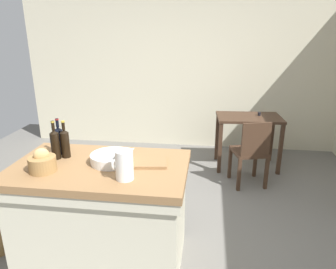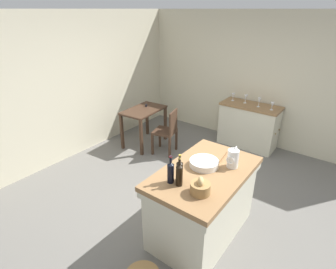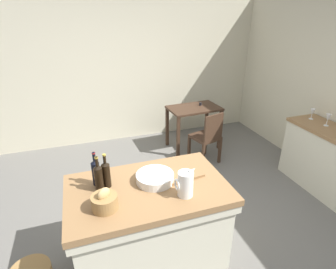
{
  "view_description": "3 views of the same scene",
  "coord_description": "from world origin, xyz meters",
  "px_view_note": "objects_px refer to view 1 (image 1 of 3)",
  "views": [
    {
      "loc": [
        0.46,
        -2.66,
        1.95
      ],
      "look_at": [
        0.05,
        0.39,
        0.91
      ],
      "focal_mm": 33.39,
      "sensor_mm": 36.0,
      "label": 1
    },
    {
      "loc": [
        -2.71,
        -1.68,
        2.6
      ],
      "look_at": [
        0.12,
        0.45,
        0.93
      ],
      "focal_mm": 28.53,
      "sensor_mm": 36.0,
      "label": 2
    },
    {
      "loc": [
        -0.85,
        -2.36,
        2.32
      ],
      "look_at": [
        0.09,
        0.42,
        0.97
      ],
      "focal_mm": 28.73,
      "sensor_mm": 36.0,
      "label": 3
    }
  ],
  "objects_px": {
    "writing_desk": "(248,125)",
    "cutting_board": "(145,161)",
    "wine_bottle_green": "(55,144)",
    "wash_bowl": "(112,158)",
    "wine_bottle_dark": "(65,143)",
    "pitcher": "(124,165)",
    "island_table": "(103,211)",
    "wooden_chair": "(251,151)",
    "bread_basket": "(42,163)",
    "wine_bottle_amber": "(59,140)"
  },
  "relations": [
    {
      "from": "writing_desk",
      "to": "cutting_board",
      "type": "height_order",
      "value": "cutting_board"
    },
    {
      "from": "wine_bottle_green",
      "to": "wash_bowl",
      "type": "bearing_deg",
      "value": -2.31
    },
    {
      "from": "wine_bottle_dark",
      "to": "wash_bowl",
      "type": "bearing_deg",
      "value": -8.48
    },
    {
      "from": "pitcher",
      "to": "wash_bowl",
      "type": "bearing_deg",
      "value": 123.61
    },
    {
      "from": "wash_bowl",
      "to": "wine_bottle_dark",
      "type": "bearing_deg",
      "value": 171.52
    },
    {
      "from": "pitcher",
      "to": "cutting_board",
      "type": "height_order",
      "value": "pitcher"
    },
    {
      "from": "island_table",
      "to": "wine_bottle_dark",
      "type": "relative_size",
      "value": 4.4
    },
    {
      "from": "pitcher",
      "to": "wine_bottle_dark",
      "type": "distance_m",
      "value": 0.69
    },
    {
      "from": "pitcher",
      "to": "wine_bottle_dark",
      "type": "height_order",
      "value": "wine_bottle_dark"
    },
    {
      "from": "wooden_chair",
      "to": "bread_basket",
      "type": "relative_size",
      "value": 4.35
    },
    {
      "from": "writing_desk",
      "to": "bread_basket",
      "type": "height_order",
      "value": "bread_basket"
    },
    {
      "from": "island_table",
      "to": "wine_bottle_amber",
      "type": "height_order",
      "value": "wine_bottle_amber"
    },
    {
      "from": "pitcher",
      "to": "bread_basket",
      "type": "bearing_deg",
      "value": 176.08
    },
    {
      "from": "wash_bowl",
      "to": "cutting_board",
      "type": "bearing_deg",
      "value": 6.07
    },
    {
      "from": "island_table",
      "to": "wine_bottle_green",
      "type": "distance_m",
      "value": 0.69
    },
    {
      "from": "wooden_chair",
      "to": "island_table",
      "type": "bearing_deg",
      "value": -131.22
    },
    {
      "from": "writing_desk",
      "to": "wine_bottle_dark",
      "type": "height_order",
      "value": "wine_bottle_dark"
    },
    {
      "from": "pitcher",
      "to": "wooden_chair",
      "type": "bearing_deg",
      "value": 57.88
    },
    {
      "from": "wine_bottle_amber",
      "to": "wooden_chair",
      "type": "bearing_deg",
      "value": 38.0
    },
    {
      "from": "wine_bottle_dark",
      "to": "writing_desk",
      "type": "bearing_deg",
      "value": 49.95
    },
    {
      "from": "wash_bowl",
      "to": "wine_bottle_green",
      "type": "xyz_separation_m",
      "value": [
        -0.48,
        0.02,
        0.09
      ]
    },
    {
      "from": "wine_bottle_dark",
      "to": "wooden_chair",
      "type": "bearing_deg",
      "value": 40.41
    },
    {
      "from": "wash_bowl",
      "to": "wine_bottle_green",
      "type": "bearing_deg",
      "value": 177.69
    },
    {
      "from": "wash_bowl",
      "to": "wine_bottle_amber",
      "type": "relative_size",
      "value": 1.07
    },
    {
      "from": "writing_desk",
      "to": "wooden_chair",
      "type": "relative_size",
      "value": 1.05
    },
    {
      "from": "cutting_board",
      "to": "wine_bottle_amber",
      "type": "xyz_separation_m",
      "value": [
        -0.77,
        0.09,
        0.12
      ]
    },
    {
      "from": "bread_basket",
      "to": "wine_bottle_amber",
      "type": "height_order",
      "value": "wine_bottle_amber"
    },
    {
      "from": "wooden_chair",
      "to": "wine_bottle_amber",
      "type": "height_order",
      "value": "wine_bottle_amber"
    },
    {
      "from": "wooden_chair",
      "to": "bread_basket",
      "type": "distance_m",
      "value": 2.57
    },
    {
      "from": "wash_bowl",
      "to": "wine_bottle_green",
      "type": "distance_m",
      "value": 0.49
    },
    {
      "from": "wooden_chair",
      "to": "cutting_board",
      "type": "xyz_separation_m",
      "value": [
        -1.05,
        -1.51,
        0.45
      ]
    },
    {
      "from": "writing_desk",
      "to": "wash_bowl",
      "type": "relative_size",
      "value": 2.74
    },
    {
      "from": "writing_desk",
      "to": "wine_bottle_green",
      "type": "distance_m",
      "value": 2.84
    },
    {
      "from": "wash_bowl",
      "to": "wine_bottle_amber",
      "type": "bearing_deg",
      "value": 166.35
    },
    {
      "from": "wine_bottle_dark",
      "to": "wine_bottle_amber",
      "type": "height_order",
      "value": "same"
    },
    {
      "from": "pitcher",
      "to": "bread_basket",
      "type": "height_order",
      "value": "pitcher"
    },
    {
      "from": "bread_basket",
      "to": "cutting_board",
      "type": "xyz_separation_m",
      "value": [
        0.74,
        0.26,
        -0.06
      ]
    },
    {
      "from": "bread_basket",
      "to": "wine_bottle_amber",
      "type": "distance_m",
      "value": 0.36
    },
    {
      "from": "wooden_chair",
      "to": "cutting_board",
      "type": "height_order",
      "value": "cutting_board"
    },
    {
      "from": "wooden_chair",
      "to": "wash_bowl",
      "type": "xyz_separation_m",
      "value": [
        -1.32,
        -1.54,
        0.47
      ]
    },
    {
      "from": "island_table",
      "to": "wooden_chair",
      "type": "distance_m",
      "value": 2.13
    },
    {
      "from": "pitcher",
      "to": "wine_bottle_amber",
      "type": "relative_size",
      "value": 0.82
    },
    {
      "from": "writing_desk",
      "to": "wine_bottle_dark",
      "type": "relative_size",
      "value": 2.93
    },
    {
      "from": "wine_bottle_amber",
      "to": "island_table",
      "type": "bearing_deg",
      "value": -23.82
    },
    {
      "from": "wine_bottle_dark",
      "to": "pitcher",
      "type": "bearing_deg",
      "value": -29.23
    },
    {
      "from": "wash_bowl",
      "to": "wine_bottle_green",
      "type": "relative_size",
      "value": 1.04
    },
    {
      "from": "wine_bottle_green",
      "to": "cutting_board",
      "type": "bearing_deg",
      "value": 0.72
    },
    {
      "from": "island_table",
      "to": "wash_bowl",
      "type": "relative_size",
      "value": 4.13
    },
    {
      "from": "pitcher",
      "to": "wine_bottle_green",
      "type": "xyz_separation_m",
      "value": [
        -0.67,
        0.29,
        0.02
      ]
    },
    {
      "from": "wash_bowl",
      "to": "wine_bottle_green",
      "type": "height_order",
      "value": "wine_bottle_green"
    }
  ]
}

